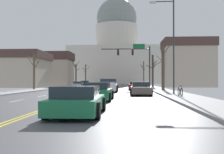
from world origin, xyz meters
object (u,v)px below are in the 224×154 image
(signal_gantry, at_px, (136,57))
(bicycle_parked, at_px, (180,92))
(sedan_near_03, at_px, (98,92))
(street_lamp_right, at_px, (171,39))
(pickup_truck_near_01, at_px, (108,86))
(sedan_oncoming_00, at_px, (78,85))
(sedan_near_00, at_px, (136,86))
(sedan_near_02, at_px, (141,89))
(sedan_oncoming_01, at_px, (85,84))
(sedan_near_04, at_px, (77,101))
(pedestrian_00, at_px, (163,82))

(signal_gantry, height_order, bicycle_parked, signal_gantry)
(sedan_near_03, bearing_deg, street_lamp_right, 45.24)
(pickup_truck_near_01, xyz_separation_m, sedan_oncoming_00, (-7.10, 18.24, -0.16))
(sedan_near_00, height_order, bicycle_parked, sedan_near_00)
(sedan_near_02, relative_size, sedan_near_03, 1.09)
(street_lamp_right, xyz_separation_m, sedan_near_03, (-5.94, -5.99, -4.57))
(sedan_near_02, distance_m, sedan_oncoming_01, 33.85)
(sedan_near_00, distance_m, bicycle_parked, 16.54)
(pickup_truck_near_01, distance_m, sedan_near_04, 20.27)
(sedan_near_02, bearing_deg, sedan_near_04, -102.78)
(pickup_truck_near_01, bearing_deg, signal_gantry, 72.02)
(signal_gantry, bearing_deg, sedan_near_03, -98.10)
(signal_gantry, relative_size, street_lamp_right, 0.92)
(street_lamp_right, bearing_deg, signal_gantry, 97.85)
(street_lamp_right, height_order, sedan_oncoming_00, street_lamp_right)
(pedestrian_00, bearing_deg, sedan_oncoming_01, 123.19)
(signal_gantry, relative_size, sedan_near_00, 1.69)
(sedan_oncoming_01, height_order, pedestrian_00, pedestrian_00)
(street_lamp_right, xyz_separation_m, sedan_near_02, (-2.67, 1.08, -4.59))
(street_lamp_right, relative_size, sedan_oncoming_00, 1.93)
(sedan_near_00, relative_size, sedan_oncoming_01, 1.08)
(sedan_near_04, height_order, sedan_oncoming_01, sedan_oncoming_01)
(sedan_near_03, bearing_deg, sedan_oncoming_00, 103.30)
(pickup_truck_near_01, bearing_deg, bicycle_parked, -56.17)
(sedan_near_00, distance_m, sedan_oncoming_01, 22.42)
(sedan_near_04, bearing_deg, sedan_near_00, 83.10)
(sedan_near_03, bearing_deg, signal_gantry, 81.90)
(street_lamp_right, xyz_separation_m, pedestrian_00, (0.92, 11.50, -4.08))
(pedestrian_00, bearing_deg, sedan_near_03, -111.41)
(sedan_near_02, height_order, sedan_near_03, sedan_near_03)
(pickup_truck_near_01, distance_m, bicycle_parked, 11.59)
(sedan_oncoming_00, height_order, bicycle_parked, sedan_oncoming_00)
(street_lamp_right, bearing_deg, sedan_near_02, 157.89)
(sedan_oncoming_01, bearing_deg, sedan_near_03, -79.37)
(sedan_oncoming_01, xyz_separation_m, pedestrian_00, (14.21, -21.73, 0.49))
(sedan_near_04, relative_size, sedan_oncoming_00, 0.97)
(signal_gantry, relative_size, pickup_truck_near_01, 1.46)
(sedan_near_00, xyz_separation_m, sedan_near_04, (-3.26, -26.91, -0.02))
(sedan_oncoming_01, bearing_deg, sedan_oncoming_00, -89.86)
(pickup_truck_near_01, height_order, sedan_oncoming_01, pickup_truck_near_01)
(pickup_truck_near_01, height_order, sedan_oncoming_00, pickup_truck_near_01)
(pedestrian_00, bearing_deg, pickup_truck_near_01, -146.61)
(sedan_near_00, distance_m, pedestrian_00, 4.15)
(sedan_near_02, bearing_deg, pedestrian_00, 71.01)
(signal_gantry, height_order, street_lamp_right, street_lamp_right)
(sedan_near_00, bearing_deg, sedan_oncoming_01, 118.19)
(sedan_oncoming_00, bearing_deg, pedestrian_00, -43.68)
(sedan_near_02, height_order, bicycle_parked, sedan_near_02)
(sedan_near_00, height_order, sedan_oncoming_01, sedan_oncoming_01)
(street_lamp_right, relative_size, bicycle_parked, 4.85)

